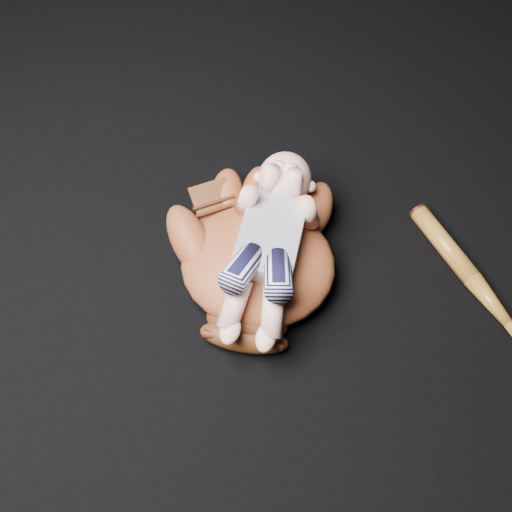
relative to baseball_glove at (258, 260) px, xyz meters
The scene contains 3 objects.
baseball_glove is the anchor object (origin of this frame).
newborn_baby 0.07m from the baseball_glove, 21.63° to the right, with size 0.18×0.39×0.16m, color #F3B39D, non-canonical shape.
baseball_bat 0.43m from the baseball_glove, ahead, with size 0.04×0.41×0.04m, color #9B631E, non-canonical shape.
Camera 1 is at (-0.07, -0.68, 1.11)m, focal length 45.00 mm.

